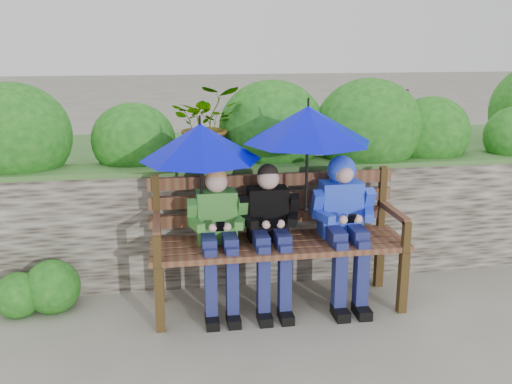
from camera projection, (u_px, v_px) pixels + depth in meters
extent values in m
plane|color=slate|center=(258.00, 314.00, 4.41)|extent=(60.00, 60.00, 0.00)
cube|color=#312A23|center=(244.00, 222.00, 4.99)|extent=(8.00, 0.40, 1.00)
cube|color=#38612D|center=(244.00, 166.00, 4.86)|extent=(8.00, 0.42, 0.04)
cube|color=#38612D|center=(228.00, 190.00, 6.14)|extent=(8.00, 2.00, 0.96)
ellipsoid|color=#154F15|center=(12.00, 135.00, 4.67)|extent=(0.97, 0.77, 0.87)
ellipsoid|color=#154F15|center=(134.00, 140.00, 4.88)|extent=(0.71, 0.57, 0.64)
ellipsoid|color=#154F15|center=(272.00, 128.00, 5.07)|extent=(0.95, 0.76, 0.86)
ellipsoid|color=#154F15|center=(369.00, 128.00, 5.07)|extent=(0.97, 0.78, 0.87)
ellipsoid|color=#154F15|center=(431.00, 133.00, 5.22)|extent=(0.74, 0.59, 0.67)
sphere|color=#C36C9B|center=(31.00, 154.00, 4.65)|extent=(0.14, 0.14, 0.14)
sphere|color=#C36C9B|center=(297.00, 146.00, 4.99)|extent=(0.14, 0.14, 0.14)
sphere|color=#C36C9B|center=(453.00, 141.00, 5.22)|extent=(0.14, 0.14, 0.14)
imported|color=#154F15|center=(208.00, 124.00, 4.82)|extent=(0.59, 0.52, 0.66)
imported|color=#154F15|center=(392.00, 121.00, 5.08)|extent=(0.35, 0.35, 0.63)
sphere|color=#154F15|center=(52.00, 287.00, 4.45)|extent=(0.43, 0.43, 0.43)
sphere|color=#154F15|center=(18.00, 295.00, 4.37)|extent=(0.36, 0.36, 0.36)
cube|color=#3D2C13|center=(160.00, 300.00, 4.09)|extent=(0.07, 0.07, 0.49)
cube|color=#3D2C13|center=(160.00, 272.00, 4.56)|extent=(0.07, 0.07, 0.49)
cube|color=#3D2C13|center=(403.00, 282.00, 4.38)|extent=(0.07, 0.07, 0.49)
cube|color=#3D2C13|center=(379.00, 259.00, 4.85)|extent=(0.07, 0.07, 0.49)
cube|color=brown|center=(285.00, 255.00, 4.20)|extent=(1.98, 0.11, 0.04)
cube|color=brown|center=(281.00, 248.00, 4.34)|extent=(1.98, 0.11, 0.04)
cube|color=brown|center=(277.00, 242.00, 4.47)|extent=(1.98, 0.11, 0.04)
cube|color=brown|center=(274.00, 236.00, 4.61)|extent=(1.98, 0.11, 0.04)
cube|color=#3D2C13|center=(157.00, 209.00, 4.45)|extent=(0.05, 0.05, 0.55)
cube|color=brown|center=(157.00, 224.00, 4.20)|extent=(0.05, 0.51, 0.04)
cube|color=#3D2C13|center=(157.00, 251.00, 3.99)|extent=(0.05, 0.05, 0.24)
cube|color=#3D2C13|center=(382.00, 199.00, 4.73)|extent=(0.05, 0.05, 0.55)
cube|color=brown|center=(394.00, 212.00, 4.48)|extent=(0.05, 0.51, 0.04)
cube|color=#3D2C13|center=(406.00, 237.00, 4.28)|extent=(0.05, 0.05, 0.24)
cube|color=brown|center=(272.00, 217.00, 4.63)|extent=(1.98, 0.04, 0.10)
cube|color=brown|center=(273.00, 198.00, 4.59)|extent=(1.98, 0.04, 0.10)
cube|color=brown|center=(273.00, 180.00, 4.55)|extent=(1.98, 0.04, 0.10)
cube|color=#2B742F|center=(217.00, 216.00, 4.36)|extent=(0.30, 0.18, 0.41)
sphere|color=#D8A99A|center=(216.00, 182.00, 4.27)|extent=(0.17, 0.17, 0.17)
sphere|color=#C18143|center=(216.00, 178.00, 4.27)|extent=(0.16, 0.16, 0.16)
cube|color=navy|center=(208.00, 242.00, 4.25)|extent=(0.11, 0.28, 0.11)
cube|color=navy|center=(211.00, 286.00, 4.20)|extent=(0.09, 0.10, 0.59)
cube|color=black|center=(212.00, 321.00, 4.21)|extent=(0.10, 0.19, 0.07)
cube|color=navy|center=(230.00, 241.00, 4.28)|extent=(0.11, 0.28, 0.11)
cube|color=navy|center=(232.00, 285.00, 4.22)|extent=(0.09, 0.10, 0.59)
cube|color=black|center=(234.00, 320.00, 4.24)|extent=(0.10, 0.19, 0.07)
cube|color=#2B742F|center=(192.00, 213.00, 4.28)|extent=(0.07, 0.16, 0.23)
cube|color=#2B742F|center=(197.00, 225.00, 4.19)|extent=(0.11, 0.19, 0.06)
sphere|color=#D8A99A|center=(213.00, 228.00, 4.13)|extent=(0.06, 0.06, 0.06)
cube|color=#2B742F|center=(242.00, 210.00, 4.34)|extent=(0.07, 0.16, 0.23)
cube|color=#2B742F|center=(241.00, 223.00, 4.24)|extent=(0.11, 0.19, 0.06)
sphere|color=#D8A99A|center=(227.00, 227.00, 4.14)|extent=(0.06, 0.06, 0.06)
cube|color=black|center=(220.00, 227.00, 4.13)|extent=(0.06, 0.07, 0.09)
cube|color=black|center=(267.00, 213.00, 4.42)|extent=(0.31, 0.18, 0.41)
sphere|color=#D8A99A|center=(268.00, 178.00, 4.33)|extent=(0.17, 0.17, 0.17)
sphere|color=black|center=(268.00, 174.00, 4.33)|extent=(0.16, 0.16, 0.16)
cube|color=navy|center=(260.00, 239.00, 4.31)|extent=(0.11, 0.29, 0.11)
cube|color=navy|center=(263.00, 283.00, 4.25)|extent=(0.09, 0.10, 0.59)
cube|color=black|center=(265.00, 318.00, 4.27)|extent=(0.10, 0.20, 0.07)
cube|color=navy|center=(281.00, 238.00, 4.34)|extent=(0.11, 0.29, 0.11)
cube|color=navy|center=(285.00, 281.00, 4.28)|extent=(0.09, 0.10, 0.59)
cube|color=black|center=(286.00, 316.00, 4.29)|extent=(0.10, 0.20, 0.07)
cube|color=black|center=(244.00, 210.00, 4.33)|extent=(0.07, 0.16, 0.23)
cube|color=black|center=(249.00, 222.00, 4.24)|extent=(0.12, 0.19, 0.06)
sphere|color=#D8A99A|center=(266.00, 225.00, 4.18)|extent=(0.06, 0.06, 0.06)
cube|color=black|center=(293.00, 207.00, 4.40)|extent=(0.07, 0.16, 0.23)
cube|color=black|center=(293.00, 220.00, 4.30)|extent=(0.12, 0.19, 0.06)
sphere|color=#D8A99A|center=(281.00, 224.00, 4.20)|extent=(0.06, 0.06, 0.06)
cube|color=black|center=(274.00, 223.00, 4.18)|extent=(0.06, 0.07, 0.09)
cube|color=#2029E4|center=(340.00, 208.00, 4.51)|extent=(0.32, 0.19, 0.44)
sphere|color=#D8A99A|center=(343.00, 172.00, 4.41)|extent=(0.18, 0.18, 0.18)
sphere|color=#2029E4|center=(342.00, 170.00, 4.44)|extent=(0.23, 0.23, 0.23)
sphere|color=#D8A99A|center=(344.00, 175.00, 4.37)|extent=(0.14, 0.14, 0.14)
cube|color=navy|center=(335.00, 235.00, 4.39)|extent=(0.11, 0.30, 0.11)
cube|color=navy|center=(339.00, 278.00, 4.33)|extent=(0.10, 0.10, 0.60)
cube|color=black|center=(340.00, 313.00, 4.34)|extent=(0.10, 0.21, 0.08)
cube|color=navy|center=(356.00, 233.00, 4.42)|extent=(0.11, 0.30, 0.11)
cube|color=navy|center=(361.00, 277.00, 4.35)|extent=(0.10, 0.10, 0.60)
cube|color=black|center=(362.00, 311.00, 4.37)|extent=(0.10, 0.21, 0.08)
cube|color=#2029E4|center=(317.00, 204.00, 4.42)|extent=(0.08, 0.17, 0.24)
cube|color=#2029E4|center=(325.00, 217.00, 4.32)|extent=(0.12, 0.20, 0.07)
sphere|color=#D8A99A|center=(343.00, 220.00, 4.26)|extent=(0.07, 0.07, 0.07)
cube|color=#2029E4|center=(368.00, 202.00, 4.48)|extent=(0.08, 0.17, 0.24)
cube|color=#2029E4|center=(369.00, 215.00, 4.38)|extent=(0.12, 0.20, 0.07)
sphere|color=#D8A99A|center=(358.00, 219.00, 4.28)|extent=(0.07, 0.07, 0.07)
cube|color=black|center=(351.00, 219.00, 4.26)|extent=(0.06, 0.07, 0.09)
cone|color=#0005D5|center=(200.00, 142.00, 4.13)|extent=(0.89, 0.89, 0.26)
cylinder|color=black|center=(200.00, 120.00, 4.08)|extent=(0.02, 0.02, 0.06)
cylinder|color=black|center=(201.00, 179.00, 4.20)|extent=(0.02, 0.02, 0.56)
sphere|color=black|center=(202.00, 215.00, 4.27)|extent=(0.04, 0.04, 0.04)
cone|color=#0005D5|center=(308.00, 124.00, 4.18)|extent=(0.96, 0.96, 0.27)
cylinder|color=black|center=(308.00, 102.00, 4.13)|extent=(0.02, 0.02, 0.06)
cylinder|color=black|center=(307.00, 168.00, 4.26)|extent=(0.02, 0.02, 0.65)
sphere|color=black|center=(306.00, 209.00, 4.35)|extent=(0.04, 0.04, 0.04)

